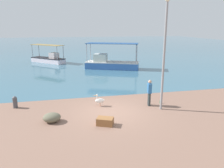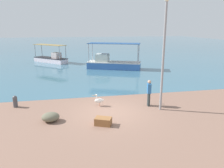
% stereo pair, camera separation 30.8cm
% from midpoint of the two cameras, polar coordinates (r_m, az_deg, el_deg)
% --- Properties ---
extents(ground, '(120.00, 120.00, 0.00)m').
position_cam_midpoint_polar(ground, '(13.12, -0.90, -7.28)').
color(ground, '#886453').
extents(harbor_water, '(110.00, 90.00, 0.00)m').
position_cam_midpoint_polar(harbor_water, '(60.16, -10.12, 9.96)').
color(harbor_water, '#3E697E').
rests_on(harbor_water, ground).
extents(fishing_boat_far_left, '(4.89, 4.68, 2.46)m').
position_cam_midpoint_polar(fishing_boat_far_left, '(31.85, -16.49, 6.39)').
color(fishing_boat_far_left, white).
rests_on(fishing_boat_far_left, harbor_water).
extents(fishing_boat_center, '(6.55, 4.13, 3.02)m').
position_cam_midpoint_polar(fishing_boat_center, '(26.18, -0.72, 5.53)').
color(fishing_boat_center, '#3766B1').
rests_on(fishing_boat_center, harbor_water).
extents(pelican, '(0.80, 0.29, 0.80)m').
position_cam_midpoint_polar(pelican, '(13.93, -3.93, -4.31)').
color(pelican, '#E0997A').
rests_on(pelican, ground).
extents(lamp_post, '(0.28, 0.28, 6.50)m').
position_cam_midpoint_polar(lamp_post, '(12.98, 12.85, 8.64)').
color(lamp_post, gray).
rests_on(lamp_post, ground).
extents(mooring_bollard, '(0.29, 0.29, 0.75)m').
position_cam_midpoint_polar(mooring_bollard, '(14.95, -24.56, -4.22)').
color(mooring_bollard, '#47474C').
rests_on(mooring_bollard, ground).
extents(fisherman_standing, '(0.30, 0.44, 1.69)m').
position_cam_midpoint_polar(fisherman_standing, '(14.02, 9.14, -2.06)').
color(fisherman_standing, '#2B3435').
rests_on(fisherman_standing, ground).
extents(net_pile, '(0.94, 0.80, 0.50)m').
position_cam_midpoint_polar(net_pile, '(12.20, -16.15, -8.40)').
color(net_pile, '#67634E').
rests_on(net_pile, ground).
extents(cargo_crate, '(0.98, 0.82, 0.39)m').
position_cam_midpoint_polar(cargo_crate, '(11.42, -2.61, -9.73)').
color(cargo_crate, '#905D34').
rests_on(cargo_crate, ground).
extents(glass_bottle, '(0.07, 0.07, 0.27)m').
position_cam_midpoint_polar(glass_bottle, '(14.74, 11.87, -4.62)').
color(glass_bottle, '#3F7F4C').
rests_on(glass_bottle, ground).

